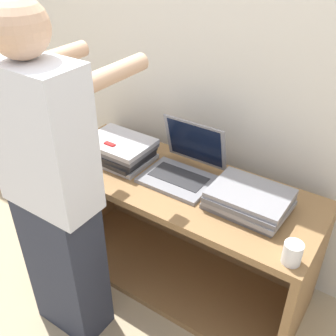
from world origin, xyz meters
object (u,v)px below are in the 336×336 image
object	(u,v)px
laptop_stack_left	(118,150)
laptop_stack_right	(249,200)
person	(54,197)
laptop_open	(183,167)
mug	(292,253)

from	to	relation	value
laptop_stack_left	laptop_stack_right	world-z (taller)	laptop_stack_left
laptop_stack_right	person	xyz separation A→B (m)	(-0.65, -0.51, 0.07)
laptop_open	mug	bearing A→B (deg)	-22.07
mug	laptop_stack_right	bearing A→B (deg)	142.52
laptop_stack_right	mug	distance (m)	0.33
laptop_stack_right	person	bearing A→B (deg)	-141.71
laptop_stack_right	mug	world-z (taller)	laptop_stack_right
laptop_open	laptop_stack_left	world-z (taller)	laptop_open
laptop_stack_left	mug	distance (m)	1.02
laptop_stack_left	person	world-z (taller)	person
laptop_open	laptop_stack_right	world-z (taller)	laptop_open
laptop_stack_left	mug	bearing A→B (deg)	-11.44
laptop_open	person	bearing A→B (deg)	-115.99
laptop_stack_left	mug	xyz separation A→B (m)	(1.00, -0.20, -0.01)
mug	person	bearing A→B (deg)	-161.35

